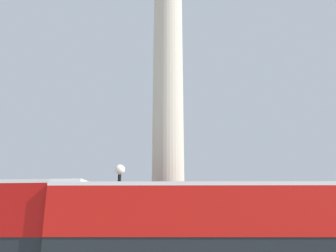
{
  "coord_description": "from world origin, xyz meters",
  "views": [
    {
      "loc": [
        1.43,
        -16.46,
        3.09
      ],
      "look_at": [
        0.0,
        0.0,
        7.9
      ],
      "focal_mm": 35.0,
      "sensor_mm": 36.0,
      "label": 1
    }
  ],
  "objects": [
    {
      "name": "monument_column",
      "position": [
        0.0,
        0.0,
        9.22
      ],
      "size": [
        4.98,
        4.98,
        26.07
      ],
      "color": "#BCB29E",
      "rests_on": "ground_plane"
    },
    {
      "name": "bus_b",
      "position": [
        2.21,
        -5.13,
        2.35
      ],
      "size": [
        10.95,
        3.53,
        4.24
      ],
      "rotation": [
        0.0,
        0.0,
        0.08
      ],
      "color": "#B7140F",
      "rests_on": "ground_plane"
    },
    {
      "name": "street_lamp",
      "position": [
        -1.78,
        -2.96,
        3.09
      ],
      "size": [
        0.43,
        0.43,
        5.38
      ],
      "color": "black",
      "rests_on": "ground_plane"
    }
  ]
}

